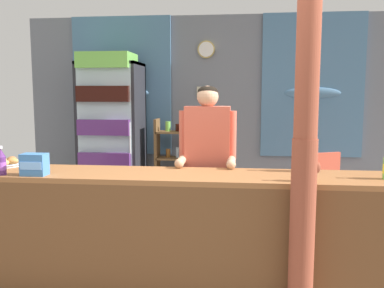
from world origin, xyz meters
name	(u,v)px	position (x,y,z in m)	size (l,w,h in m)	color
ground_plane	(205,247)	(0.00, 1.25, 0.00)	(8.15, 8.15, 0.00)	gray
back_wall_curtained	(216,107)	(-0.01, 3.18, 1.35)	(5.41, 0.22, 2.61)	slate
stall_counter	(195,221)	(0.00, 0.29, 0.57)	(3.77, 0.58, 0.92)	#935B33
timber_post	(305,147)	(0.75, 0.01, 1.19)	(0.19, 0.17, 2.49)	brown
drink_fridge	(111,124)	(-1.38, 2.66, 1.13)	(0.80, 0.74, 2.05)	#232328
bottle_shelf_rack	(173,161)	(-0.56, 2.79, 0.62)	(0.48, 0.28, 1.19)	brown
plastic_lawn_chair	(317,182)	(1.26, 2.22, 0.49)	(0.58, 0.58, 0.86)	#E5563D
shopkeeper	(207,153)	(0.05, 0.91, 1.01)	(0.51, 0.42, 1.61)	#28282D
soda_bottle_cola	(305,155)	(0.85, 0.61, 1.05)	(0.10, 0.10, 0.31)	black
soda_bottle_iced_tea	(306,169)	(0.80, 0.23, 1.01)	(0.07, 0.07, 0.21)	brown
soda_bottle_grape_soda	(1,163)	(-1.48, 0.21, 1.01)	(0.07, 0.07, 0.23)	#56286B
snack_box_biscuit	(34,164)	(-1.22, 0.22, 1.00)	(0.19, 0.12, 0.17)	#3D75B7
pastry_tray	(3,163)	(-1.70, 0.60, 0.94)	(0.37, 0.37, 0.07)	#BCBCC1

